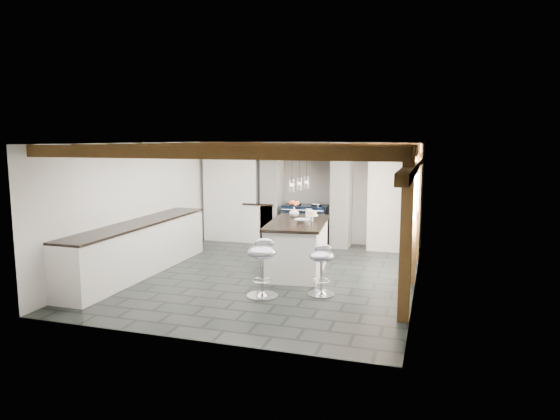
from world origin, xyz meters
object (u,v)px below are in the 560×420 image
(kitchen_island, at_px, (298,246))
(bar_stool_far, at_px, (262,261))
(range_cooker, at_px, (306,224))
(bar_stool_near, at_px, (321,264))

(kitchen_island, relative_size, bar_stool_far, 2.19)
(range_cooker, height_order, bar_stool_near, range_cooker)
(bar_stool_near, bearing_deg, bar_stool_far, -174.83)
(range_cooker, distance_m, bar_stool_near, 3.71)
(range_cooker, xyz_separation_m, bar_stool_far, (0.32, -3.88, 0.09))
(bar_stool_near, bearing_deg, range_cooker, 90.22)
(kitchen_island, relative_size, bar_stool_near, 2.49)
(range_cooker, bearing_deg, kitchen_island, -79.14)
(kitchen_island, bearing_deg, bar_stool_near, -66.16)
(bar_stool_far, bearing_deg, kitchen_island, 61.82)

